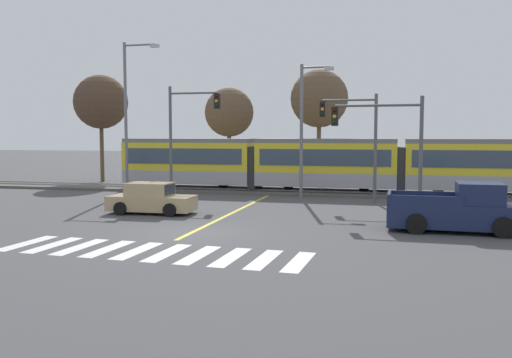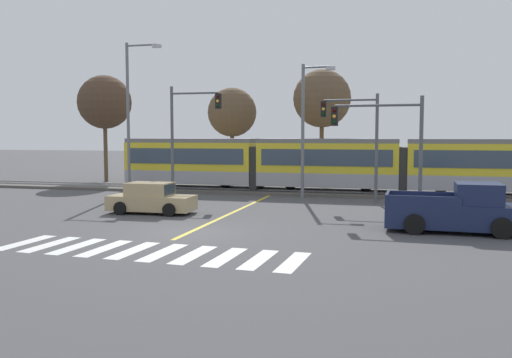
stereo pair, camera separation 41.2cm
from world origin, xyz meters
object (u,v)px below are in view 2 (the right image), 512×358
light_rail_tram (328,163)px  traffic_light_far_right (358,131)px  street_lamp_west (131,109)px  traffic_light_mid_right (388,136)px  pickup_truck (459,211)px  sedan_crossing (151,199)px  street_lamp_centre (306,123)px  bare_tree_west (232,113)px  bare_tree_east (322,99)px  bare_tree_far_west (105,102)px  traffic_light_far_left (187,126)px

light_rail_tram → traffic_light_far_right: 5.07m
light_rail_tram → street_lamp_west: 13.46m
traffic_light_mid_right → pickup_truck: bearing=-51.2°
traffic_light_mid_right → light_rail_tram: bearing=113.7°
traffic_light_far_right → pickup_truck: bearing=-61.5°
sedan_crossing → street_lamp_centre: bearing=52.8°
bare_tree_west → bare_tree_east: size_ratio=0.87×
traffic_light_far_right → street_lamp_west: size_ratio=0.62×
sedan_crossing → bare_tree_far_west: bearing=126.7°
bare_tree_west → light_rail_tram: bearing=-35.4°
street_lamp_west → street_lamp_centre: 11.79m
bare_tree_far_west → street_lamp_west: bearing=-49.5°
traffic_light_far_right → traffic_light_far_left: size_ratio=0.91×
traffic_light_far_left → light_rail_tram: bearing=29.5°
traffic_light_far_left → street_lamp_centre: bearing=14.3°
traffic_light_far_left → bare_tree_east: size_ratio=0.78×
traffic_light_far_right → street_lamp_west: (-14.95, 1.52, 1.51)m
traffic_light_mid_right → street_lamp_centre: street_lamp_centre is taller
street_lamp_west → street_lamp_centre: bearing=-0.8°
light_rail_tram → bare_tree_far_west: size_ratio=3.20×
light_rail_tram → bare_tree_west: (-8.42, 5.99, 3.58)m
traffic_light_far_right → bare_tree_west: bearing=136.6°
traffic_light_far_left → traffic_light_mid_right: size_ratio=1.20×
pickup_truck → street_lamp_west: bearing=152.7°
bare_tree_west → bare_tree_east: 7.27m
traffic_light_far_left → street_lamp_west: (-4.77, 1.95, 1.16)m
street_lamp_west → street_lamp_centre: (11.74, -0.17, -0.99)m
traffic_light_mid_right → street_lamp_west: 18.04m
street_lamp_west → bare_tree_west: size_ratio=1.30×
light_rail_tram → traffic_light_far_right: size_ratio=4.55×
traffic_light_mid_right → bare_tree_east: (-5.21, 14.75, 2.77)m
traffic_light_mid_right → street_lamp_centre: size_ratio=0.70×
light_rail_tram → street_lamp_west: bearing=-168.6°
street_lamp_west → bare_tree_far_west: 9.75m
light_rail_tram → street_lamp_west: size_ratio=2.83×
light_rail_tram → traffic_light_far_right: bearing=-61.5°
sedan_crossing → traffic_light_far_right: (9.46, 6.91, 3.37)m
pickup_truck → bare_tree_east: bare_tree_east is taller
light_rail_tram → sedan_crossing: bearing=-123.4°
traffic_light_far_left → street_lamp_west: size_ratio=0.69×
sedan_crossing → bare_tree_east: 18.65m
light_rail_tram → bare_tree_west: size_ratio=3.69×
bare_tree_far_west → bare_tree_west: bearing=6.3°
traffic_light_far_right → street_lamp_west: 15.10m
traffic_light_far_left → bare_tree_far_west: 14.62m
sedan_crossing → bare_tree_east: bare_tree_east is taller
sedan_crossing → traffic_light_far_left: (-0.72, 6.48, 3.72)m
bare_tree_east → bare_tree_far_west: bearing=-177.3°
sedan_crossing → street_lamp_west: 11.18m
pickup_truck → street_lamp_west: street_lamp_west is taller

